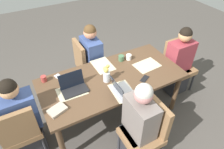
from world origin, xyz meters
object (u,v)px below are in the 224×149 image
Objects in this scene: laptop_head_left_left_mid at (74,87)px; chair_head_left_left_mid at (20,130)px; coffee_mug_near_left at (44,79)px; coffee_mug_near_right at (129,57)px; phone_black at (145,79)px; chair_near_left_far at (147,129)px; flower_vase at (106,74)px; laptop_near_left_far at (122,90)px; book_red_cover at (57,110)px; phone_silver at (59,77)px; person_head_left_left_mid at (24,122)px; person_head_right_right_near at (178,65)px; person_near_left_far at (139,127)px; chair_far_left_near at (87,62)px; coffee_mug_centre_left at (121,58)px; chair_head_right_right_near at (177,63)px; person_far_left_near at (92,62)px; dining_table at (112,82)px.

chair_head_left_left_mid is at bearing -172.40° from laptop_head_left_left_mid.
coffee_mug_near_right is at bearing -5.19° from coffee_mug_near_left.
coffee_mug_near_right reaches higher than phone_black.
chair_head_left_left_mid and chair_near_left_far have the same top height.
phone_black is (0.47, -0.21, -0.11)m from flower_vase.
laptop_near_left_far is 3.99× the size of coffee_mug_near_left.
phone_silver is (0.19, 0.56, -0.01)m from book_red_cover.
chair_head_left_left_mid is at bearing 146.80° from phone_black.
person_head_left_left_mid reaches higher than chair_near_left_far.
person_head_left_left_mid is 3.73× the size of laptop_head_left_left_mid.
person_head_right_right_near is 7.97× the size of phone_silver.
phone_silver is (0.58, 0.34, 0.22)m from person_head_left_left_mid.
person_near_left_far reaches higher than book_red_cover.
person_near_left_far is at bearing -50.27° from book_red_cover.
chair_far_left_near is at bearing 91.04° from person_near_left_far.
coffee_mug_centre_left is (-0.11, 0.03, 0.00)m from coffee_mug_near_right.
laptop_near_left_far is 2.13× the size of phone_black.
person_head_left_left_mid is 1.17m from flower_vase.
person_head_left_left_mid is 2.50m from chair_head_right_right_near.
person_head_right_right_near is at bearing 33.00° from chair_near_left_far.
chair_head_right_right_near is 6.00× the size of phone_black.
phone_silver is (-0.60, 0.66, -0.04)m from laptop_near_left_far.
person_head_right_right_near is (1.17, 0.76, 0.03)m from chair_near_left_far.
person_near_left_far is 3.73× the size of laptop_head_left_left_mid.
laptop_near_left_far is at bearing -40.86° from coffee_mug_near_left.
phone_black is at bearing -83.27° from coffee_mug_centre_left.
laptop_near_left_far is 0.89m from phone_silver.
person_far_left_near is 1.08m from laptop_near_left_far.
person_near_left_far is (1.19, -0.72, 0.00)m from person_head_left_left_mid.
laptop_near_left_far reaches higher than dining_table.
chair_head_left_left_mid is 0.75× the size of person_head_left_left_mid.
book_red_cover is (-0.82, -0.22, 0.10)m from dining_table.
chair_near_left_far is at bearing -86.54° from dining_table.
dining_table is at bearing 179.22° from person_head_right_right_near.
coffee_mug_centre_left is (0.36, -0.51, 0.28)m from chair_far_left_near.
coffee_mug_near_right is (-0.80, 0.27, 0.25)m from person_head_right_right_near.
chair_near_left_far is 2.81× the size of laptop_head_left_left_mid.
book_red_cover is (-1.13, -0.50, -0.02)m from coffee_mug_centre_left.
chair_far_left_near is (-0.06, 0.79, -0.16)m from dining_table.
person_head_left_left_mid is at bearing 179.52° from person_head_right_right_near.
laptop_head_left_left_mid and laptop_near_left_far have the same top height.
person_head_right_right_near reaches higher than chair_far_left_near.
chair_head_left_left_mid is at bearing 151.81° from chair_near_left_far.
person_near_left_far is 1.43m from person_head_right_right_near.
laptop_head_left_left_mid reaches higher than chair_near_left_far.
chair_near_left_far is at bearing -54.18° from laptop_head_left_left_mid.
phone_silver is (-0.65, -0.39, 0.22)m from person_far_left_near.
chair_head_right_right_near is at bearing -28.67° from chair_far_left_near.
dining_table is 1.63× the size of person_near_left_far.
laptop_head_left_left_mid is (-0.51, 0.75, 0.26)m from person_near_left_far.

